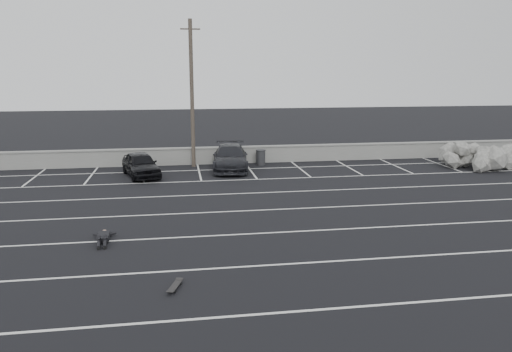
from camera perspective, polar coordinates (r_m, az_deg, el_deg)
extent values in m
plane|color=black|center=(18.10, 1.60, -6.52)|extent=(120.00, 120.00, 0.00)
cube|color=gray|center=(31.47, -3.11, 2.37)|extent=(50.00, 0.35, 1.00)
cube|color=gray|center=(31.39, -3.12, 3.30)|extent=(50.00, 0.45, 0.08)
cube|color=silver|center=(12.70, 6.78, -14.96)|extent=(36.00, 0.10, 0.01)
cube|color=silver|center=(15.34, 3.70, -10.00)|extent=(36.00, 0.10, 0.01)
cube|color=silver|center=(18.10, 1.60, -6.50)|extent=(36.00, 0.10, 0.01)
cube|color=silver|center=(20.92, 0.08, -3.94)|extent=(36.00, 0.10, 0.01)
cube|color=silver|center=(23.79, -1.07, -1.98)|extent=(36.00, 0.10, 0.01)
cube|color=silver|center=(26.69, -1.97, -0.45)|extent=(36.00, 0.10, 0.01)
cube|color=silver|center=(29.60, -2.69, 0.78)|extent=(36.00, 0.10, 0.01)
cube|color=silver|center=(29.97, -23.96, -0.11)|extent=(0.10, 5.00, 0.01)
cube|color=silver|center=(29.34, -18.30, 0.08)|extent=(0.10, 5.00, 0.01)
cube|color=silver|center=(29.00, -12.44, 0.28)|extent=(0.10, 5.00, 0.01)
cube|color=silver|center=(28.96, -6.51, 0.47)|extent=(0.10, 5.00, 0.01)
cube|color=silver|center=(29.24, -0.63, 0.66)|extent=(0.10, 5.00, 0.01)
cube|color=silver|center=(29.82, 5.08, 0.83)|extent=(0.10, 5.00, 0.01)
cube|color=silver|center=(30.69, 10.52, 0.99)|extent=(0.10, 5.00, 0.01)
cube|color=silver|center=(31.81, 15.63, 1.13)|extent=(0.10, 5.00, 0.01)
cube|color=silver|center=(33.17, 20.35, 1.26)|extent=(0.10, 5.00, 0.01)
imported|color=black|center=(28.22, -13.03, 1.30)|extent=(2.59, 4.19, 1.33)
imported|color=black|center=(29.43, -2.95, 2.12)|extent=(2.51, 5.12, 1.43)
cylinder|color=#4C4238|center=(30.12, -7.33, 9.19)|extent=(0.23, 0.23, 8.66)
cube|color=#4C4238|center=(30.17, -7.53, 16.32)|extent=(1.15, 0.08, 0.08)
cylinder|color=#292A2C|center=(30.89, 0.54, 2.11)|extent=(0.69, 0.69, 0.90)
cylinder|color=#292A2C|center=(30.81, 0.54, 2.97)|extent=(0.76, 0.76, 0.05)
cube|color=black|center=(13.86, -9.27, -12.28)|extent=(0.42, 0.78, 0.02)
cube|color=#292A2C|center=(14.09, -8.94, -12.00)|extent=(0.16, 0.09, 0.04)
cube|color=#292A2C|center=(13.66, -9.60, -12.83)|extent=(0.16, 0.09, 0.04)
cylinder|color=black|center=(14.12, -9.30, -12.04)|extent=(0.04, 0.06, 0.05)
cylinder|color=black|center=(14.07, -8.57, -12.11)|extent=(0.04, 0.06, 0.05)
cylinder|color=black|center=(13.69, -9.97, -12.87)|extent=(0.04, 0.06, 0.05)
cylinder|color=black|center=(13.64, -9.22, -12.95)|extent=(0.04, 0.06, 0.05)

